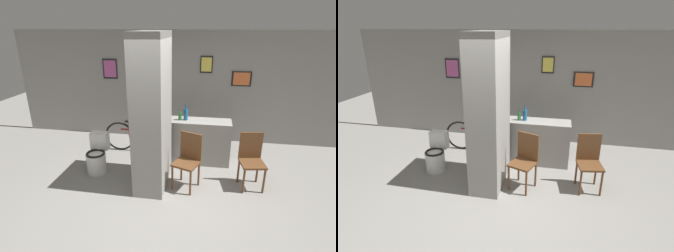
% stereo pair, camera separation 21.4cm
% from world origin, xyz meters
% --- Properties ---
extents(ground_plane, '(14.00, 14.00, 0.00)m').
position_xyz_m(ground_plane, '(0.00, 0.00, 0.00)').
color(ground_plane, gray).
extents(wall_back, '(8.00, 0.09, 2.60)m').
position_xyz_m(wall_back, '(0.00, 2.63, 1.30)').
color(wall_back, gray).
rests_on(wall_back, ground_plane).
extents(pillar_center, '(0.53, 1.04, 2.60)m').
position_xyz_m(pillar_center, '(-0.12, 0.52, 1.30)').
color(pillar_center, gray).
rests_on(pillar_center, ground_plane).
extents(counter_shelf, '(1.47, 0.44, 0.91)m').
position_xyz_m(counter_shelf, '(0.53, 1.43, 0.45)').
color(counter_shelf, gray).
rests_on(counter_shelf, ground_plane).
extents(toilet, '(0.37, 0.53, 0.73)m').
position_xyz_m(toilet, '(-1.27, 0.74, 0.31)').
color(toilet, silver).
rests_on(toilet, ground_plane).
extents(chair_near_pillar, '(0.51, 0.51, 0.97)m').
position_xyz_m(chair_near_pillar, '(0.50, 0.51, 0.54)').
color(chair_near_pillar, brown).
rests_on(chair_near_pillar, ground_plane).
extents(chair_by_doorway, '(0.46, 0.46, 0.97)m').
position_xyz_m(chair_by_doorway, '(1.58, 0.69, 0.54)').
color(chair_by_doorway, brown).
rests_on(chair_by_doorway, ground_plane).
extents(bicycle, '(1.58, 0.42, 0.73)m').
position_xyz_m(bicycle, '(-0.69, 1.69, 0.35)').
color(bicycle, black).
rests_on(bicycle, ground_plane).
extents(bottle_tall, '(0.08, 0.08, 0.34)m').
position_xyz_m(bottle_tall, '(0.36, 1.43, 1.03)').
color(bottle_tall, '#19598C').
rests_on(bottle_tall, counter_shelf).
extents(bottle_short, '(0.06, 0.06, 0.24)m').
position_xyz_m(bottle_short, '(0.25, 1.41, 0.99)').
color(bottle_short, '#267233').
rests_on(bottle_short, counter_shelf).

